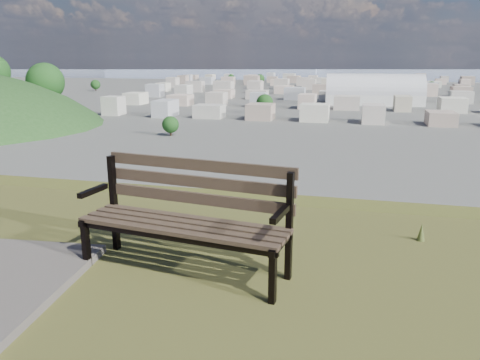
# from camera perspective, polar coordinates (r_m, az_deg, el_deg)

# --- Properties ---
(park_bench) EXTENTS (1.82, 0.80, 0.92)m
(park_bench) POSITION_cam_1_polar(r_m,az_deg,el_deg) (3.95, -6.34, -3.77)
(park_bench) COLOR #453828
(park_bench) RESTS_ON hilltop_mesa
(arena) EXTENTS (55.02, 25.76, 22.72)m
(arena) POSITION_cam_1_polar(r_m,az_deg,el_deg) (283.64, 15.95, 9.94)
(arena) COLOR silver
(arena) RESTS_ON ground
(city_blocks) EXTENTS (395.00, 361.00, 7.00)m
(city_blocks) POSITION_cam_1_polar(r_m,az_deg,el_deg) (396.57, 13.65, 11.05)
(city_blocks) COLOR beige
(city_blocks) RESTS_ON ground
(city_trees) EXTENTS (406.52, 387.20, 9.98)m
(city_trees) POSITION_cam_1_polar(r_m,az_deg,el_deg) (322.42, 8.79, 10.75)
(city_trees) COLOR #35281A
(city_trees) RESTS_ON ground
(bay_water) EXTENTS (2400.00, 700.00, 0.12)m
(bay_water) POSITION_cam_1_polar(r_m,az_deg,el_deg) (901.84, 13.89, 12.71)
(bay_water) COLOR gray
(bay_water) RESTS_ON ground
(far_hills) EXTENTS (2050.00, 340.00, 60.00)m
(far_hills) POSITION_cam_1_polar(r_m,az_deg,el_deg) (1405.76, 11.48, 14.49)
(far_hills) COLOR #8B96AD
(far_hills) RESTS_ON ground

